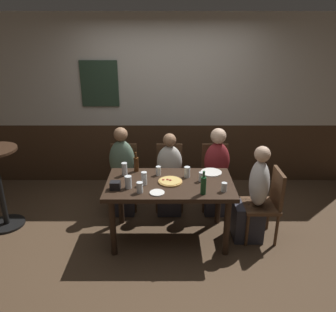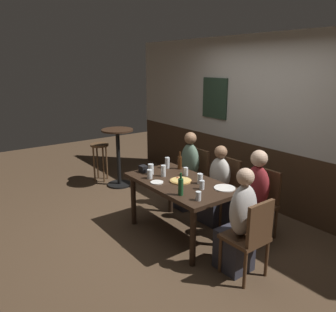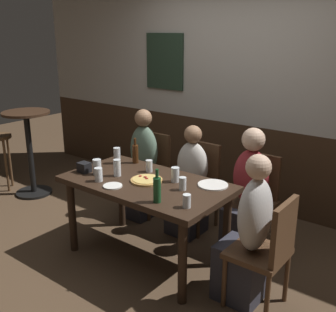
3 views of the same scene
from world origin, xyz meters
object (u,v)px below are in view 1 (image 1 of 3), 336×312
chair_left_far (125,172)px  person_left_far (123,177)px  beer_bottle_green (204,185)px  chair_mid_far (170,172)px  dining_table (170,190)px  tumbler_water (141,188)px  plate_white_large (212,172)px  chair_head_east (268,201)px  pint_glass_stout (125,170)px  pint_glass_amber (188,173)px  chair_right_far (216,172)px  person_mid_far (170,180)px  highball_clear (225,188)px  side_bar_table (0,182)px  beer_glass_tall (129,183)px  beer_bottle_brown (137,164)px  tumbler_short (202,177)px  person_right_far (217,177)px  beer_glass_half (145,179)px  person_head_east (254,201)px  pizza (171,181)px  condiment_caddy (116,185)px  plate_white_small (158,193)px  pint_glass_pale (159,171)px

chair_left_far → person_left_far: bearing=-90.0°
beer_bottle_green → chair_mid_far: bearing=107.8°
dining_table → chair_left_far: bearing=127.9°
tumbler_water → plate_white_large: bearing=31.8°
chair_head_east → pint_glass_stout: 1.72m
person_left_far → tumbler_water: person_left_far is taller
pint_glass_amber → beer_bottle_green: bearing=-70.7°
chair_right_far → person_mid_far: 0.66m
highball_clear → side_bar_table: (-2.69, 0.48, -0.17)m
dining_table → beer_glass_tall: beer_glass_tall is taller
chair_mid_far → person_mid_far: size_ratio=0.80×
beer_bottle_green → beer_bottle_brown: beer_bottle_green is taller
tumbler_short → beer_bottle_brown: beer_bottle_brown is taller
chair_left_far → beer_bottle_green: size_ratio=3.34×
person_right_far → beer_glass_half: 1.21m
beer_glass_half → pint_glass_amber: bearing=21.9°
person_head_east → tumbler_short: 0.68m
chair_mid_far → beer_glass_tall: bearing=-115.4°
pizza → beer_bottle_green: 0.46m
chair_head_east → pizza: 1.16m
dining_table → chair_mid_far: size_ratio=1.65×
chair_head_east → person_mid_far: (-1.14, 0.65, -0.04)m
highball_clear → condiment_caddy: (-1.18, 0.05, 0.00)m
pizza → plate_white_small: (-0.14, -0.26, -0.01)m
beer_glass_tall → pint_glass_stout: pint_glass_stout is taller
chair_left_far → chair_mid_far: (0.64, 0.00, 0.00)m
pizza → person_left_far: bearing=134.3°
pizza → pint_glass_amber: bearing=35.9°
beer_glass_tall → side_bar_table: bearing=166.5°
beer_bottle_brown → chair_right_far: bearing=25.6°
chair_head_east → plate_white_small: 1.33m
tumbler_water → plate_white_large: tumbler_water is taller
chair_head_east → plate_white_large: chair_head_east is taller
person_head_east → pizza: 1.01m
pizza → person_mid_far: bearing=90.5°
person_right_far → plate_white_small: size_ratio=7.29×
person_mid_far → beer_bottle_green: person_mid_far is taller
chair_head_east → pizza: size_ratio=3.19×
person_head_east → plate_white_small: person_head_east is taller
person_right_far → pint_glass_pale: person_right_far is taller
beer_bottle_green → person_head_east: bearing=24.2°
chair_right_far → pint_glass_stout: size_ratio=5.61×
chair_right_far → side_bar_table: bearing=-168.4°
pint_glass_pale → side_bar_table: 1.98m
person_head_east → tumbler_short: (-0.62, 0.03, 0.29)m
person_head_east → person_mid_far: size_ratio=1.07×
person_mid_far → person_head_east: bearing=-33.8°
chair_mid_far → beer_glass_half: beer_glass_half is taller
beer_bottle_green → condiment_caddy: (-0.95, 0.11, -0.06)m
person_head_east → tumbler_short: size_ratio=10.75×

